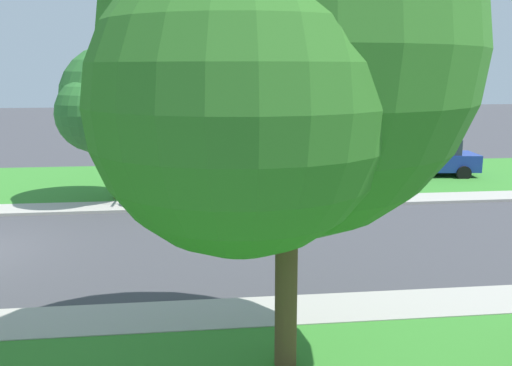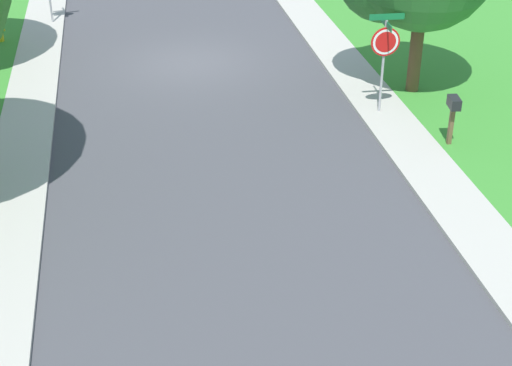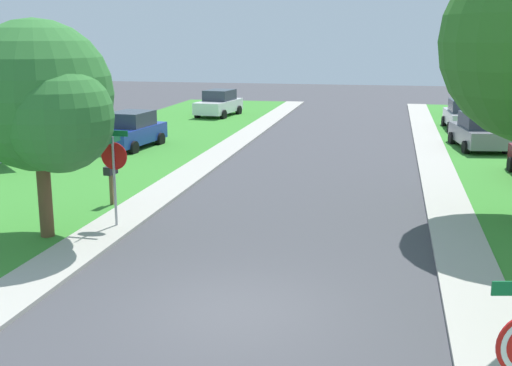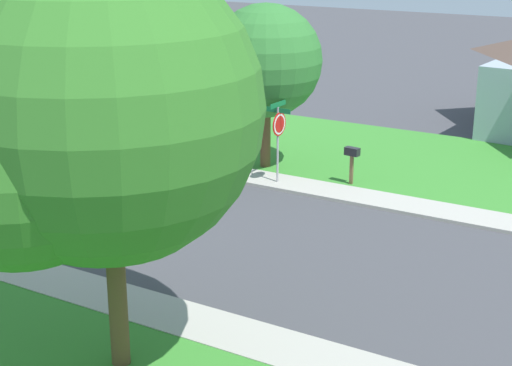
{
  "view_description": "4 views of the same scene",
  "coord_description": "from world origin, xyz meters",
  "px_view_note": "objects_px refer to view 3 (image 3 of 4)",
  "views": [
    {
      "loc": [
        15.18,
        6.19,
        4.84
      ],
      "look_at": [
        -1.72,
        8.21,
        1.4
      ],
      "focal_mm": 39.68,
      "sensor_mm": 36.0,
      "label": 1
    },
    {
      "loc": [
        2.13,
        22.88,
        8.66
      ],
      "look_at": [
        -0.19,
        10.3,
        1.4
      ],
      "focal_mm": 54.3,
      "sensor_mm": 36.0,
      "label": 2
    },
    {
      "loc": [
        2.82,
        -11.6,
        5.3
      ],
      "look_at": [
        -0.66,
        5.16,
        1.4
      ],
      "focal_mm": 45.82,
      "sensor_mm": 36.0,
      "label": 3
    },
    {
      "loc": [
        16.86,
        16.69,
        8.07
      ],
      "look_at": [
        -0.67,
        6.28,
        1.4
      ],
      "focal_mm": 54.99,
      "sensor_mm": 36.0,
      "label": 4
    }
  ],
  "objects_px": {
    "tree_sidewalk_far": "(43,101)",
    "mailbox": "(111,176)",
    "car_grey_driveway_right": "(479,132)",
    "stop_sign_far_corner": "(114,162)",
    "car_blue_far_down_street": "(130,131)",
    "car_white_behind_trees": "(219,104)",
    "car_green_kerbside_mid": "(477,104)",
    "car_silver_across_road": "(464,115)"
  },
  "relations": [
    {
      "from": "tree_sidewalk_far",
      "to": "mailbox",
      "type": "distance_m",
      "value": 4.45
    },
    {
      "from": "car_grey_driveway_right",
      "to": "stop_sign_far_corner",
      "type": "bearing_deg",
      "value": -126.8
    },
    {
      "from": "car_blue_far_down_street",
      "to": "car_white_behind_trees",
      "type": "bearing_deg",
      "value": 86.09
    },
    {
      "from": "stop_sign_far_corner",
      "to": "car_grey_driveway_right",
      "type": "distance_m",
      "value": 19.13
    },
    {
      "from": "tree_sidewalk_far",
      "to": "car_green_kerbside_mid",
      "type": "bearing_deg",
      "value": 64.89
    },
    {
      "from": "stop_sign_far_corner",
      "to": "car_white_behind_trees",
      "type": "bearing_deg",
      "value": 98.45
    },
    {
      "from": "car_silver_across_road",
      "to": "car_green_kerbside_mid",
      "type": "height_order",
      "value": "same"
    },
    {
      "from": "car_silver_across_road",
      "to": "stop_sign_far_corner",
      "type": "bearing_deg",
      "value": -117.65
    },
    {
      "from": "car_green_kerbside_mid",
      "to": "car_white_behind_trees",
      "type": "xyz_separation_m",
      "value": [
        -16.58,
        -3.39,
        0.0
      ]
    },
    {
      "from": "car_green_kerbside_mid",
      "to": "tree_sidewalk_far",
      "type": "bearing_deg",
      "value": -115.11
    },
    {
      "from": "stop_sign_far_corner",
      "to": "car_grey_driveway_right",
      "type": "relative_size",
      "value": 0.61
    },
    {
      "from": "car_grey_driveway_right",
      "to": "car_green_kerbside_mid",
      "type": "distance_m",
      "value": 13.28
    },
    {
      "from": "car_grey_driveway_right",
      "to": "mailbox",
      "type": "xyz_separation_m",
      "value": [
        -12.53,
        -13.17,
        0.14
      ]
    },
    {
      "from": "stop_sign_far_corner",
      "to": "car_white_behind_trees",
      "type": "distance_m",
      "value": 25.4
    },
    {
      "from": "stop_sign_far_corner",
      "to": "car_grey_driveway_right",
      "type": "bearing_deg",
      "value": 53.2
    },
    {
      "from": "car_white_behind_trees",
      "to": "tree_sidewalk_far",
      "type": "xyz_separation_m",
      "value": [
        2.55,
        -26.55,
        2.79
      ]
    },
    {
      "from": "stop_sign_far_corner",
      "to": "mailbox",
      "type": "height_order",
      "value": "stop_sign_far_corner"
    },
    {
      "from": "car_white_behind_trees",
      "to": "mailbox",
      "type": "bearing_deg",
      "value": -83.43
    },
    {
      "from": "stop_sign_far_corner",
      "to": "car_silver_across_road",
      "type": "bearing_deg",
      "value": 62.35
    },
    {
      "from": "stop_sign_far_corner",
      "to": "car_blue_far_down_street",
      "type": "relative_size",
      "value": 0.62
    },
    {
      "from": "stop_sign_far_corner",
      "to": "tree_sidewalk_far",
      "type": "relative_size",
      "value": 0.48
    },
    {
      "from": "car_green_kerbside_mid",
      "to": "car_white_behind_trees",
      "type": "relative_size",
      "value": 1.0
    },
    {
      "from": "stop_sign_far_corner",
      "to": "car_blue_far_down_street",
      "type": "distance_m",
      "value": 13.13
    },
    {
      "from": "car_green_kerbside_mid",
      "to": "car_white_behind_trees",
      "type": "height_order",
      "value": "same"
    },
    {
      "from": "stop_sign_far_corner",
      "to": "car_green_kerbside_mid",
      "type": "height_order",
      "value": "stop_sign_far_corner"
    },
    {
      "from": "car_silver_across_road",
      "to": "car_green_kerbside_mid",
      "type": "relative_size",
      "value": 0.97
    },
    {
      "from": "stop_sign_far_corner",
      "to": "car_blue_far_down_street",
      "type": "bearing_deg",
      "value": 110.62
    },
    {
      "from": "car_silver_across_road",
      "to": "tree_sidewalk_far",
      "type": "height_order",
      "value": "tree_sidewalk_far"
    },
    {
      "from": "car_blue_far_down_street",
      "to": "car_grey_driveway_right",
      "type": "bearing_deg",
      "value": 10.74
    },
    {
      "from": "car_silver_across_road",
      "to": "car_white_behind_trees",
      "type": "xyz_separation_m",
      "value": [
        -15.13,
        3.34,
        0.0
      ]
    },
    {
      "from": "car_silver_across_road",
      "to": "tree_sidewalk_far",
      "type": "distance_m",
      "value": 26.55
    },
    {
      "from": "car_blue_far_down_street",
      "to": "car_green_kerbside_mid",
      "type": "relative_size",
      "value": 0.99
    },
    {
      "from": "car_grey_driveway_right",
      "to": "car_white_behind_trees",
      "type": "xyz_separation_m",
      "value": [
        -15.17,
        9.81,
        0.0
      ]
    },
    {
      "from": "car_silver_across_road",
      "to": "car_white_behind_trees",
      "type": "relative_size",
      "value": 0.97
    },
    {
      "from": "car_green_kerbside_mid",
      "to": "car_grey_driveway_right",
      "type": "bearing_deg",
      "value": -96.08
    },
    {
      "from": "car_silver_across_road",
      "to": "car_white_behind_trees",
      "type": "height_order",
      "value": "same"
    },
    {
      "from": "car_grey_driveway_right",
      "to": "car_green_kerbside_mid",
      "type": "xyz_separation_m",
      "value": [
        1.41,
        13.2,
        0.0
      ]
    },
    {
      "from": "car_grey_driveway_right",
      "to": "car_green_kerbside_mid",
      "type": "height_order",
      "value": "same"
    },
    {
      "from": "car_blue_far_down_street",
      "to": "car_silver_across_road",
      "type": "bearing_deg",
      "value": 30.72
    },
    {
      "from": "car_white_behind_trees",
      "to": "stop_sign_far_corner",
      "type": "bearing_deg",
      "value": -81.55
    },
    {
      "from": "stop_sign_far_corner",
      "to": "car_green_kerbside_mid",
      "type": "xyz_separation_m",
      "value": [
        12.85,
        28.5,
        -1.01
      ]
    },
    {
      "from": "car_silver_across_road",
      "to": "mailbox",
      "type": "xyz_separation_m",
      "value": [
        -12.49,
        -19.64,
        0.14
      ]
    }
  ]
}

